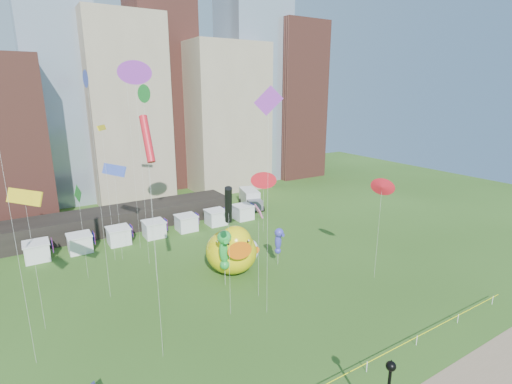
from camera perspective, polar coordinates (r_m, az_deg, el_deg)
skyline at (r=79.39m, az=-20.64°, el=14.48°), size 101.00×23.00×68.00m
pavilion at (r=62.53m, az=-20.94°, el=-3.99°), size 38.00×6.00×3.20m
vendor_tents at (r=58.23m, az=-14.85°, el=-5.38°), size 33.24×2.80×2.40m
big_duck at (r=45.23m, az=-3.56°, el=-8.49°), size 7.65×8.89×6.29m
small_duck at (r=48.32m, az=-1.41°, el=-8.72°), size 3.07×4.12×3.16m
seahorse_green at (r=41.75m, az=-4.66°, el=-8.07°), size 1.91×2.16×6.43m
seahorse_purple at (r=46.81m, az=3.36°, el=-6.95°), size 1.13×1.43×4.79m
box_truck at (r=70.37m, az=-0.85°, el=-0.93°), size 4.46×7.63×3.06m
kite_0 at (r=43.47m, az=18.18°, el=0.70°), size 0.74×1.83×11.65m
kite_1 at (r=37.85m, az=0.40°, el=-2.91°), size 1.20×2.42×9.68m
kite_3 at (r=45.80m, az=-24.85°, el=-0.47°), size 0.97×1.93×11.03m
kite_4 at (r=48.24m, az=-21.88°, el=8.53°), size 1.33×1.80×16.90m
kite_5 at (r=38.91m, az=-23.78°, el=14.93°), size 0.26×1.57×22.58m
kite_7 at (r=45.57m, az=-17.57°, el=16.48°), size 2.56×0.42×23.90m
kite_8 at (r=56.07m, az=1.13°, el=1.76°), size 2.30×1.62×9.31m
kite_10 at (r=34.28m, az=-4.11°, el=-1.96°), size 1.57×2.29×12.83m
kite_11 at (r=40.94m, az=-16.37°, el=13.71°), size 1.40×1.46×21.36m
kite_12 at (r=36.81m, az=-31.11°, el=-0.69°), size 2.70×3.44×12.93m
kite_13 at (r=48.93m, az=-20.30°, el=3.04°), size 2.16×3.98×12.19m
kite_14 at (r=51.02m, az=-18.69°, el=15.92°), size 1.94×0.76×23.15m
kite_15 at (r=32.98m, az=1.86°, el=12.45°), size 1.98×1.55×21.20m
kite_16 at (r=27.81m, az=-15.81°, el=7.49°), size 0.61×1.93×19.20m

